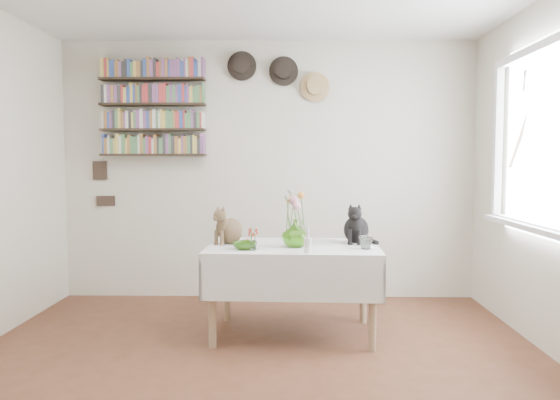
{
  "coord_description": "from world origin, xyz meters",
  "views": [
    {
      "loc": [
        0.22,
        -3.08,
        1.33
      ],
      "look_at": [
        0.14,
        0.96,
        1.05
      ],
      "focal_mm": 35.0,
      "sensor_mm": 36.0,
      "label": 1
    }
  ],
  "objects_px": {
    "tabby_cat": "(231,224)",
    "bookshelf_unit": "(153,109)",
    "black_cat": "(356,222)",
    "flower_vase": "(295,233)",
    "dining_table": "(293,268)"
  },
  "relations": [
    {
      "from": "black_cat",
      "to": "tabby_cat",
      "type": "bearing_deg",
      "value": -163.78
    },
    {
      "from": "dining_table",
      "to": "tabby_cat",
      "type": "relative_size",
      "value": 4.35
    },
    {
      "from": "black_cat",
      "to": "flower_vase",
      "type": "distance_m",
      "value": 0.54
    },
    {
      "from": "dining_table",
      "to": "flower_vase",
      "type": "distance_m",
      "value": 0.29
    },
    {
      "from": "bookshelf_unit",
      "to": "dining_table",
      "type": "bearing_deg",
      "value": -39.42
    },
    {
      "from": "bookshelf_unit",
      "to": "black_cat",
      "type": "bearing_deg",
      "value": -27.12
    },
    {
      "from": "tabby_cat",
      "to": "flower_vase",
      "type": "relative_size",
      "value": 1.47
    },
    {
      "from": "black_cat",
      "to": "bookshelf_unit",
      "type": "distance_m",
      "value": 2.29
    },
    {
      "from": "dining_table",
      "to": "tabby_cat",
      "type": "distance_m",
      "value": 0.6
    },
    {
      "from": "black_cat",
      "to": "bookshelf_unit",
      "type": "relative_size",
      "value": 0.32
    },
    {
      "from": "tabby_cat",
      "to": "black_cat",
      "type": "xyz_separation_m",
      "value": [
        0.99,
        0.06,
        0.01
      ]
    },
    {
      "from": "tabby_cat",
      "to": "flower_vase",
      "type": "xyz_separation_m",
      "value": [
        0.51,
        -0.18,
        -0.05
      ]
    },
    {
      "from": "dining_table",
      "to": "flower_vase",
      "type": "height_order",
      "value": "flower_vase"
    },
    {
      "from": "tabby_cat",
      "to": "bookshelf_unit",
      "type": "height_order",
      "value": "bookshelf_unit"
    },
    {
      "from": "tabby_cat",
      "to": "bookshelf_unit",
      "type": "distance_m",
      "value": 1.65
    }
  ]
}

